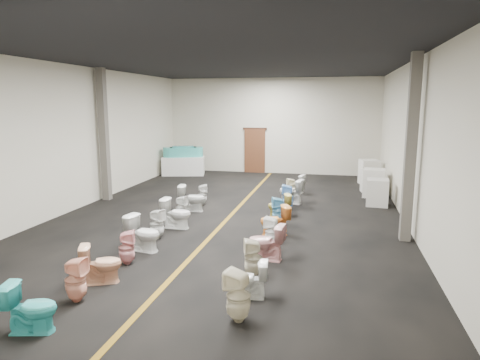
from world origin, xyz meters
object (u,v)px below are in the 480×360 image
(bathtub, at_px, (183,152))
(appliance_crate_b, at_px, (374,183))
(toilet_right_10, at_px, (292,188))
(toilet_right_11, at_px, (296,183))
(toilet_left_5, at_px, (157,224))
(toilet_left_9, at_px, (202,195))
(toilet_left_7, at_px, (181,208))
(toilet_right_7, at_px, (279,205))
(toilet_right_9, at_px, (291,191))
(toilet_right_2, at_px, (253,258))
(toilet_left_4, at_px, (143,233))
(display_table, at_px, (183,166))
(appliance_crate_a, at_px, (377,192))
(toilet_right_0, at_px, (238,296))
(toilet_left_2, at_px, (101,264))
(toilet_left_6, at_px, (176,213))
(appliance_crate_c, at_px, (372,181))
(toilet_left_3, at_px, (127,248))
(toilet_right_6, at_px, (278,211))
(toilet_right_8, at_px, (288,197))
(toilet_left_8, at_px, (192,198))
(toilet_right_3, at_px, (266,242))
(toilet_left_1, at_px, (76,280))
(toilet_left_0, at_px, (31,308))
(appliance_crate_d, at_px, (369,172))
(toilet_right_1, at_px, (249,279))
(toilet_right_4, at_px, (272,232))
(toilet_right_5, at_px, (275,221))

(bathtub, bearing_deg, appliance_crate_b, -42.83)
(toilet_right_10, xyz_separation_m, toilet_right_11, (0.06, 0.98, -0.01))
(toilet_left_5, relative_size, toilet_left_9, 1.09)
(toilet_left_7, height_order, toilet_right_7, toilet_left_7)
(toilet_right_9, bearing_deg, toilet_left_5, -17.19)
(toilet_left_7, bearing_deg, toilet_right_2, -134.64)
(toilet_left_4, relative_size, toilet_left_5, 1.09)
(bathtub, relative_size, toilet_left_4, 2.14)
(display_table, distance_m, toilet_right_2, 12.38)
(appliance_crate_a, bearing_deg, toilet_left_4, -134.32)
(toilet_left_9, relative_size, toilet_right_0, 0.84)
(toilet_left_2, distance_m, toilet_right_11, 9.49)
(toilet_left_6, relative_size, toilet_right_7, 1.19)
(appliance_crate_c, height_order, toilet_left_4, appliance_crate_c)
(toilet_left_4, xyz_separation_m, toilet_right_0, (2.83, -2.68, 0.00))
(toilet_left_3, height_order, toilet_right_9, toilet_right_9)
(appliance_crate_b, bearing_deg, toilet_right_6, -123.87)
(toilet_left_7, height_order, toilet_right_8, toilet_right_8)
(appliance_crate_a, height_order, appliance_crate_c, appliance_crate_a)
(toilet_left_8, distance_m, toilet_right_11, 4.59)
(toilet_left_4, distance_m, toilet_right_3, 2.83)
(bathtub, distance_m, toilet_right_2, 12.40)
(display_table, height_order, toilet_right_8, display_table)
(toilet_left_3, bearing_deg, toilet_right_10, -41.74)
(appliance_crate_a, relative_size, toilet_left_1, 1.13)
(toilet_right_10, bearing_deg, toilet_left_8, -67.76)
(toilet_left_0, relative_size, toilet_left_8, 0.92)
(appliance_crate_d, relative_size, toilet_right_8, 1.28)
(toilet_left_0, xyz_separation_m, toilet_left_7, (-0.02, 6.33, -0.03))
(toilet_right_8, height_order, toilet_right_10, toilet_right_8)
(toilet_left_8, relative_size, toilet_right_7, 1.21)
(appliance_crate_d, height_order, toilet_left_2, appliance_crate_d)
(toilet_left_3, distance_m, toilet_right_6, 4.56)
(appliance_crate_a, height_order, toilet_left_3, appliance_crate_a)
(toilet_left_6, height_order, toilet_right_1, toilet_left_6)
(toilet_right_8, bearing_deg, toilet_left_9, -89.94)
(toilet_right_3, distance_m, toilet_right_7, 3.61)
(toilet_left_9, bearing_deg, toilet_right_7, -130.24)
(toilet_left_0, height_order, toilet_right_11, toilet_left_0)
(toilet_left_0, relative_size, toilet_right_10, 1.08)
(toilet_left_9, distance_m, toilet_right_7, 2.81)
(toilet_left_6, xyz_separation_m, toilet_right_4, (2.73, -0.93, -0.05))
(toilet_left_0, relative_size, toilet_right_5, 1.00)
(appliance_crate_b, distance_m, toilet_right_4, 6.77)
(appliance_crate_c, height_order, toilet_left_7, appliance_crate_c)
(toilet_left_4, xyz_separation_m, toilet_right_8, (2.79, 4.58, -0.01))
(toilet_right_11, bearing_deg, toilet_right_8, 20.33)
(display_table, xyz_separation_m, toilet_right_2, (5.47, -11.11, -0.04))
(toilet_left_3, xyz_separation_m, toilet_right_11, (2.77, 8.11, -0.02))
(appliance_crate_d, bearing_deg, display_table, 176.00)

